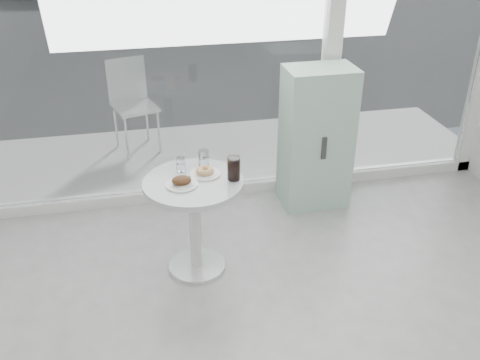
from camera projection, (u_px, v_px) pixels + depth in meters
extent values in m
cube|color=white|center=(233.00, 187.00, 5.18)|extent=(5.00, 0.12, 0.10)
cube|color=white|center=(333.00, 31.00, 4.64)|extent=(0.14, 0.14, 3.00)
cube|color=white|center=(139.00, 54.00, 4.39)|extent=(3.21, 0.02, 2.60)
cube|color=white|center=(413.00, 38.00, 4.83)|extent=(1.41, 0.02, 2.60)
cylinder|color=silver|center=(197.00, 265.00, 4.16)|extent=(0.44, 0.44, 0.03)
cylinder|color=silver|center=(195.00, 228.00, 3.99)|extent=(0.09, 0.09, 0.70)
cylinder|color=silver|center=(193.00, 183.00, 3.81)|extent=(0.72, 0.72, 0.04)
cube|color=silver|center=(219.00, 154.00, 5.88)|extent=(5.60, 1.60, 0.05)
cube|color=#95BFAA|center=(316.00, 138.00, 4.74)|extent=(0.60, 0.40, 1.29)
cube|color=#333333|center=(324.00, 148.00, 4.56)|extent=(0.04, 0.02, 0.20)
cylinder|color=silver|center=(127.00, 138.00, 5.60)|extent=(0.03, 0.03, 0.48)
cylinder|color=silver|center=(159.00, 132.00, 5.75)|extent=(0.03, 0.03, 0.48)
cylinder|color=silver|center=(116.00, 126.00, 5.87)|extent=(0.03, 0.03, 0.48)
cylinder|color=silver|center=(147.00, 120.00, 6.03)|extent=(0.03, 0.03, 0.48)
cube|color=silver|center=(135.00, 107.00, 5.69)|extent=(0.53, 0.53, 0.03)
cube|color=silver|center=(126.00, 79.00, 5.72)|extent=(0.41, 0.15, 0.48)
cylinder|color=white|center=(182.00, 185.00, 3.74)|extent=(0.23, 0.23, 0.01)
cube|color=white|center=(185.00, 184.00, 3.73)|extent=(0.13, 0.12, 0.00)
ellipsoid|color=#381F0F|center=(182.00, 180.00, 3.72)|extent=(0.14, 0.11, 0.06)
ellipsoid|color=#381F0F|center=(186.00, 179.00, 3.75)|extent=(0.07, 0.06, 0.04)
cylinder|color=white|center=(205.00, 174.00, 3.88)|extent=(0.22, 0.22, 0.01)
torus|color=tan|center=(205.00, 171.00, 3.86)|extent=(0.13, 0.13, 0.04)
cylinder|color=white|center=(181.00, 164.00, 3.91)|extent=(0.07, 0.07, 0.11)
cylinder|color=white|center=(181.00, 167.00, 3.92)|extent=(0.06, 0.06, 0.06)
cylinder|color=white|center=(204.00, 158.00, 3.97)|extent=(0.08, 0.08, 0.13)
cylinder|color=white|center=(204.00, 161.00, 3.99)|extent=(0.06, 0.06, 0.07)
cylinder|color=white|center=(234.00, 168.00, 3.78)|extent=(0.09, 0.09, 0.18)
cylinder|color=black|center=(234.00, 169.00, 3.78)|extent=(0.08, 0.08, 0.16)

